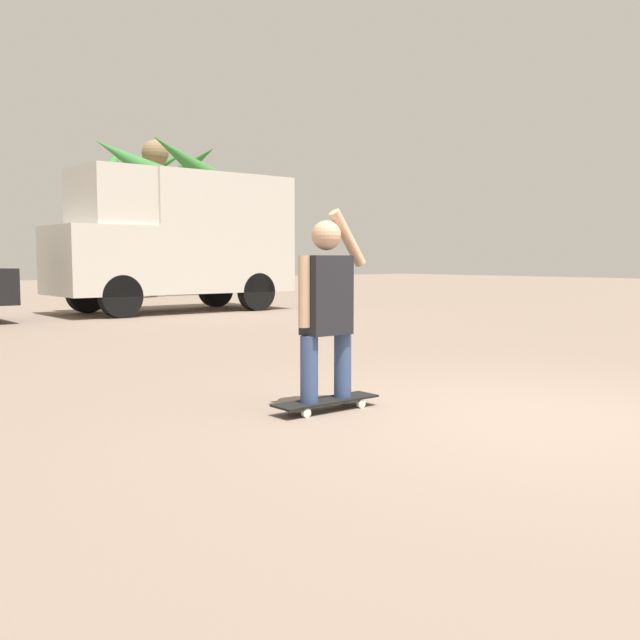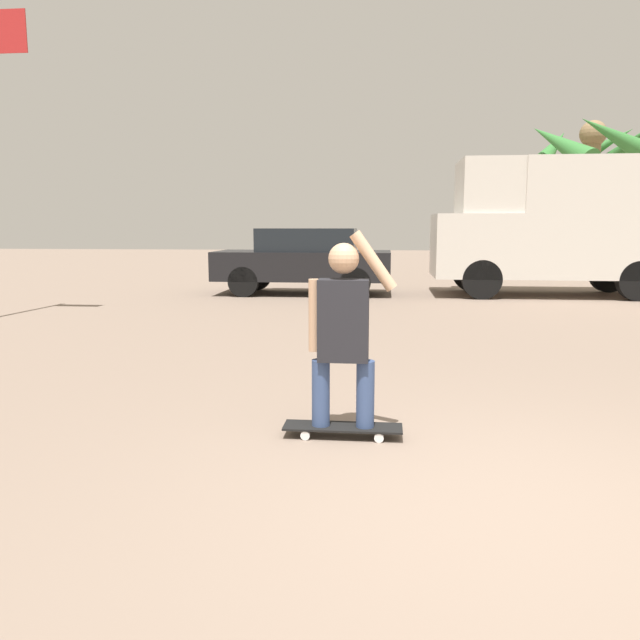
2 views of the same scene
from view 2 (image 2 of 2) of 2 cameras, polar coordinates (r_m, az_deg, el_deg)
The scene contains 6 objects.
ground_plane at distance 3.93m, azimuth 16.21°, elevation -16.27°, with size 80.00×80.00×0.00m, color gray.
skateboard at distance 4.93m, azimuth 2.10°, elevation -9.81°, with size 0.92×0.25×0.09m.
person_skateboarder at distance 4.74m, azimuth 2.14°, elevation -0.51°, with size 0.67×0.23×1.51m.
camper_van at distance 15.77m, azimuth 20.84°, elevation 8.34°, with size 5.44×2.14×3.16m.
parked_car_black at distance 15.13m, azimuth -1.45°, elevation 5.55°, with size 4.20×1.76×1.58m.
palm_tree_near_van at distance 22.94m, azimuth 23.48°, elevation 13.83°, with size 4.30×4.25×5.24m.
Camera 2 is at (-0.70, -3.51, 1.63)m, focal length 35.00 mm.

